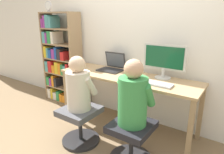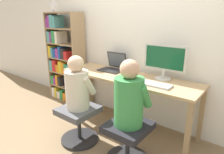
{
  "view_description": "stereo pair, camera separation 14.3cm",
  "coord_description": "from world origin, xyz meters",
  "views": [
    {
      "loc": [
        1.29,
        -1.91,
        1.51
      ],
      "look_at": [
        -0.14,
        0.14,
        0.75
      ],
      "focal_mm": 32.0,
      "sensor_mm": 36.0,
      "label": 1
    },
    {
      "loc": [
        1.4,
        -1.83,
        1.51
      ],
      "look_at": [
        -0.14,
        0.14,
        0.75
      ],
      "focal_mm": 32.0,
      "sensor_mm": 36.0,
      "label": 2
    }
  ],
  "objects": [
    {
      "name": "ground_plane",
      "position": [
        0.0,
        0.0,
        0.0
      ],
      "size": [
        14.0,
        14.0,
        0.0
      ],
      "primitive_type": "plane",
      "color": "#846B4C"
    },
    {
      "name": "computer_mouse_by_keyboard",
      "position": [
        0.13,
        0.15,
        0.77
      ],
      "size": [
        0.07,
        0.1,
        0.04
      ],
      "color": "black",
      "rests_on": "desk"
    },
    {
      "name": "bookshelf",
      "position": [
        -1.46,
        0.41,
        0.74
      ],
      "size": [
        0.72,
        0.28,
        1.58
      ],
      "color": "#997A56",
      "rests_on": "ground_plane"
    },
    {
      "name": "person_at_laptop",
      "position": [
        -0.28,
        -0.34,
        0.73
      ],
      "size": [
        0.34,
        0.3,
        0.64
      ],
      "color": "beige",
      "rests_on": "office_chair_right"
    },
    {
      "name": "keyboard",
      "position": [
        0.42,
        0.17,
        0.77
      ],
      "size": [
        0.46,
        0.16,
        0.03
      ],
      "color": "#B2B2B7",
      "rests_on": "desk"
    },
    {
      "name": "laptop",
      "position": [
        -0.33,
        0.41,
        0.81
      ],
      "size": [
        0.34,
        0.3,
        0.25
      ],
      "color": "#2D2D30",
      "rests_on": "desk"
    },
    {
      "name": "office_chair_right",
      "position": [
        -0.28,
        -0.34,
        0.26
      ],
      "size": [
        0.47,
        0.47,
        0.45
      ],
      "color": "#262628",
      "rests_on": "ground_plane"
    },
    {
      "name": "desk_clock",
      "position": [
        -1.55,
        0.34,
        1.67
      ],
      "size": [
        0.15,
        0.03,
        0.17
      ],
      "color": "#B2B2B7",
      "rests_on": "bookshelf"
    },
    {
      "name": "wall_back",
      "position": [
        0.0,
        0.64,
        1.3
      ],
      "size": [
        10.0,
        0.05,
        2.6
      ],
      "color": "white",
      "rests_on": "ground_plane"
    },
    {
      "name": "desk",
      "position": [
        0.0,
        0.29,
        0.67
      ],
      "size": [
        1.92,
        0.58,
        0.75
      ],
      "color": "tan",
      "rests_on": "ground_plane"
    },
    {
      "name": "office_chair_left",
      "position": [
        0.42,
        -0.29,
        0.26
      ],
      "size": [
        0.47,
        0.47,
        0.45
      ],
      "color": "#262628",
      "rests_on": "ground_plane"
    },
    {
      "name": "desktop_monitor",
      "position": [
        0.43,
        0.45,
        0.98
      ],
      "size": [
        0.54,
        0.2,
        0.43
      ],
      "color": "beige",
      "rests_on": "desk"
    },
    {
      "name": "person_at_monitor",
      "position": [
        0.42,
        -0.29,
        0.75
      ],
      "size": [
        0.36,
        0.32,
        0.68
      ],
      "color": "#388C47",
      "rests_on": "office_chair_left"
    }
  ]
}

